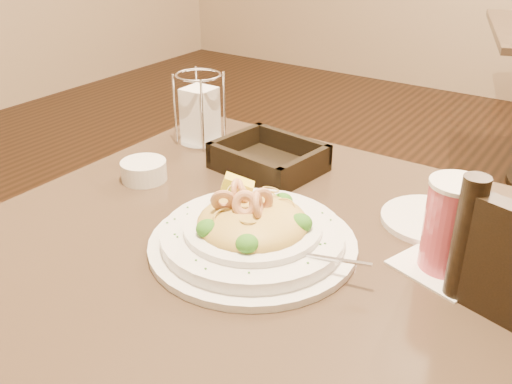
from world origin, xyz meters
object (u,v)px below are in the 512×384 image
Objects in this scene: bread_basket at (269,160)px; napkin_caddy at (200,114)px; pasta_bowl at (253,231)px; side_plate at (431,220)px; butter_ramekin at (144,171)px; main_table at (250,351)px; drink_glass at (451,226)px.

napkin_caddy is at bearing 170.05° from bread_basket.
pasta_bowl is at bearing -40.57° from napkin_caddy.
side_plate is 0.55m from butter_ramekin.
napkin_caddy is at bearing 173.60° from side_plate.
main_table is at bearing -40.60° from napkin_caddy.
pasta_bowl is 0.32m from side_plate.
side_plate is (0.56, -0.06, -0.06)m from napkin_caddy.
main_table is 5.30× the size of side_plate.
pasta_bowl reaches higher than side_plate.
butter_ramekin is (-0.30, 0.07, 0.26)m from main_table.
butter_ramekin is at bearing -176.73° from drink_glass.
main_table is 5.56× the size of napkin_caddy.
pasta_bowl is 0.33m from butter_ramekin.
drink_glass is at bearing 23.33° from pasta_bowl.
pasta_bowl is 0.46m from napkin_caddy.
napkin_caddy is at bearing 139.40° from main_table.
bread_basket reaches higher than butter_ramekin.
bread_basket is at bearing 175.73° from side_plate.
main_table is 0.54m from napkin_caddy.
main_table is at bearing -12.97° from butter_ramekin.
butter_ramekin is (0.03, -0.22, -0.05)m from napkin_caddy.
side_plate is (0.21, 0.24, -0.03)m from pasta_bowl.
main_table is 4.08× the size of bread_basket.
drink_glass is at bearing -16.39° from napkin_caddy.
butter_ramekin reaches higher than side_plate.
pasta_bowl reaches higher than butter_ramekin.
napkin_caddy is at bearing 163.61° from drink_glass.
drink_glass is 1.79× the size of butter_ramekin.
pasta_bowl reaches higher than bread_basket.
side_plate is at bearing 48.62° from pasta_bowl.
pasta_bowl is at bearing -156.67° from drink_glass.
side_plate is at bearing -6.40° from napkin_caddy.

